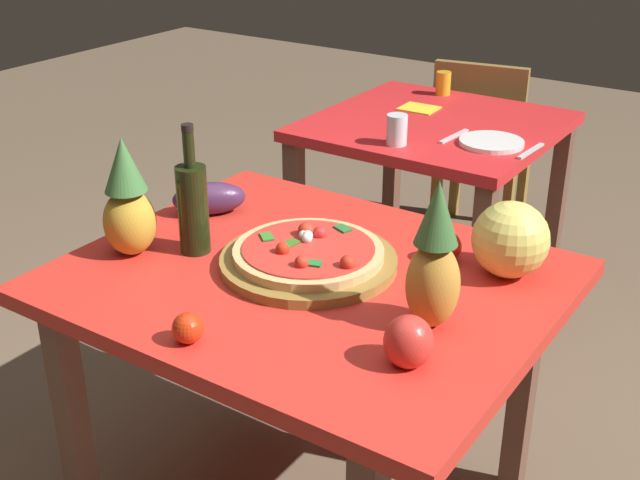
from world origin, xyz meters
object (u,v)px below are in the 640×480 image
at_px(wine_bottle, 193,206).
at_px(display_table, 309,309).
at_px(tomato_beside_pepper, 446,247).
at_px(dinner_plate, 491,142).
at_px(pineapple_left, 128,203).
at_px(drinking_glass_water, 397,130).
at_px(melon, 510,239).
at_px(fork_utensil, 454,136).
at_px(drinking_glass_juice, 443,83).
at_px(background_table, 433,151).
at_px(knife_utensil, 531,151).
at_px(dining_chair, 481,140).
at_px(pineapple_right, 434,263).
at_px(pizza_board, 308,261).
at_px(tomato_at_corner, 188,328).
at_px(pizza, 309,251).
at_px(eggplant, 209,198).
at_px(napkin_folded, 419,108).
at_px(bell_pepper, 409,342).

bearing_deg(wine_bottle, display_table, 10.13).
bearing_deg(tomato_beside_pepper, dinner_plate, 106.24).
height_order(pineapple_left, drinking_glass_water, pineapple_left).
bearing_deg(melon, fork_utensil, 122.41).
bearing_deg(drinking_glass_juice, pineapple_left, -89.65).
bearing_deg(pineapple_left, wine_bottle, 38.15).
relative_size(background_table, melon, 4.71).
height_order(pineapple_left, knife_utensil, pineapple_left).
xyz_separation_m(dining_chair, dinner_plate, (0.36, -0.79, 0.28)).
xyz_separation_m(wine_bottle, drinking_glass_water, (0.02, 1.00, -0.07)).
bearing_deg(fork_utensil, dinner_plate, 4.42).
bearing_deg(wine_bottle, pineapple_right, 0.75).
relative_size(background_table, drinking_glass_juice, 9.06).
bearing_deg(pizza_board, knife_utensil, 82.50).
height_order(display_table, wine_bottle, wine_bottle).
xyz_separation_m(wine_bottle, tomato_at_corner, (0.27, -0.33, -0.09)).
distance_m(dining_chair, tomato_at_corner, 2.34).
relative_size(pizza_board, pizza, 1.18).
distance_m(eggplant, tomato_at_corner, 0.66).
bearing_deg(drinking_glass_water, fork_utensil, 54.06).
bearing_deg(knife_utensil, tomato_beside_pepper, -78.87).
xyz_separation_m(background_table, knife_utensil, (0.42, -0.13, 0.12)).
relative_size(eggplant, tomato_beside_pepper, 2.67).
relative_size(pizza_board, napkin_folded, 3.06).
bearing_deg(pizza_board, pizza, 72.57).
height_order(wine_bottle, napkin_folded, wine_bottle).
distance_m(melon, napkin_folded, 1.37).
bearing_deg(drinking_glass_juice, napkin_folded, -85.93).
relative_size(pineapple_right, napkin_folded, 2.33).
bearing_deg(eggplant, dining_chair, 88.40).
relative_size(dining_chair, drinking_glass_juice, 9.02).
distance_m(pineapple_left, drinking_glass_water, 1.11).
bearing_deg(pizza, display_table, -53.89).
relative_size(bell_pepper, fork_utensil, 0.60).
bearing_deg(display_table, melon, 33.75).
height_order(drinking_glass_water, fork_utensil, drinking_glass_water).
bearing_deg(background_table, display_table, -76.58).
relative_size(tomato_beside_pepper, knife_utensil, 0.42).
bearing_deg(pizza_board, napkin_folded, 106.63).
distance_m(drinking_glass_juice, knife_utensil, 0.74).
height_order(melon, drinking_glass_juice, melon).
distance_m(dining_chair, knife_utensil, 0.97).
relative_size(eggplant, napkin_folded, 1.43).
height_order(tomato_beside_pepper, drinking_glass_juice, drinking_glass_juice).
height_order(melon, knife_utensil, melon).
relative_size(pizza_board, drinking_glass_juice, 4.54).
relative_size(dining_chair, melon, 4.69).
bearing_deg(pineapple_right, tomato_at_corner, -138.41).
bearing_deg(pizza, dining_chair, 100.74).
relative_size(background_table, pineapple_right, 2.62).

